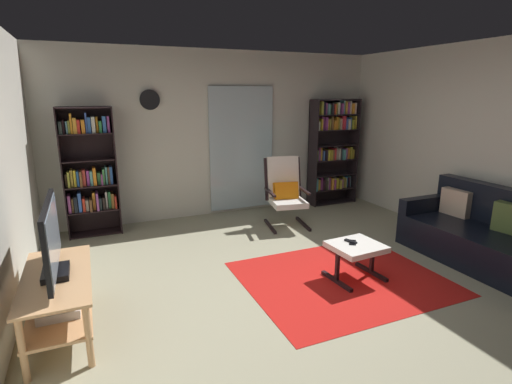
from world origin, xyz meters
The scene contains 15 objects.
ground_plane centered at (0.00, 0.00, 0.00)m, with size 7.02×7.02×0.00m, color #A7A284.
wall_back centered at (0.00, 2.90, 1.30)m, with size 5.60×0.06×2.60m, color silver.
wall_right centered at (2.70, 0.00, 1.30)m, with size 0.06×6.00×2.60m, color silver.
glass_door_panel centered at (0.34, 2.83, 1.05)m, with size 1.10×0.01×2.00m, color silver.
area_rug centered at (0.40, 0.04, 0.00)m, with size 2.08×1.74×0.01m, color red.
tv_stand centered at (-2.31, 0.14, 0.34)m, with size 0.52×1.20×0.52m.
television centered at (-2.31, 0.16, 0.81)m, with size 0.20×1.02×0.61m.
bookshelf_near_tv centered at (-1.99, 2.61, 0.90)m, with size 0.70×0.30×1.77m.
bookshelf_near_sofa centered at (2.01, 2.67, 1.01)m, with size 0.87×0.30×1.84m.
leather_sofa centered at (2.21, -0.29, 0.31)m, with size 0.85×1.90×0.87m.
lounge_armchair centered at (0.68, 1.91, 0.53)m, with size 0.67×0.74×1.02m.
ottoman centered at (0.53, 0.00, 0.32)m, with size 0.55×0.51×0.39m.
tv_remote centered at (0.51, 0.07, 0.40)m, with size 0.04×0.14×0.02m, color black.
cell_phone centered at (0.52, 0.05, 0.40)m, with size 0.07×0.14×0.01m, color black.
wall_clock centered at (-1.09, 2.82, 1.85)m, with size 0.29×0.03×0.29m.
Camera 1 is at (-1.98, -3.14, 1.95)m, focal length 27.51 mm.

